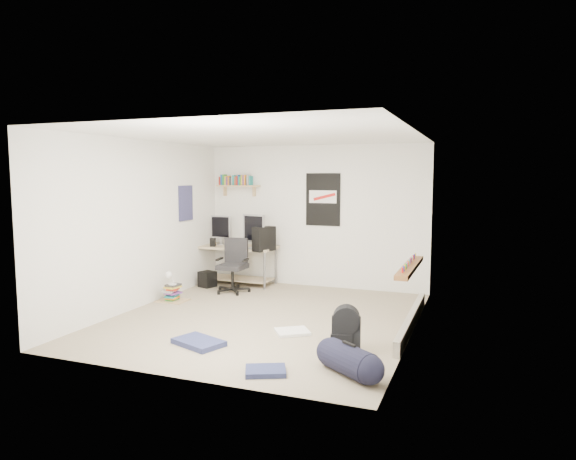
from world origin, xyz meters
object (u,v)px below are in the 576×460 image
(office_chair, at_px, (232,264))
(book_stack, at_px, (172,292))
(desk, at_px, (236,264))
(backpack, at_px, (346,335))
(duffel_bag, at_px, (349,361))

(office_chair, xyz_separation_m, book_stack, (-0.61, -0.89, -0.34))
(desk, distance_m, backpack, 4.01)
(desk, xyz_separation_m, backpack, (2.79, -2.87, -0.16))
(desk, xyz_separation_m, book_stack, (-0.36, -1.53, -0.21))
(office_chair, relative_size, duffel_bag, 1.54)
(duffel_bag, bearing_deg, office_chair, 169.63)
(desk, bearing_deg, backpack, -40.73)
(office_chair, distance_m, duffel_bag, 3.97)
(duffel_bag, height_order, book_stack, duffel_bag)
(desk, relative_size, office_chair, 1.59)
(office_chair, relative_size, backpack, 2.16)
(backpack, bearing_deg, book_stack, 143.56)
(office_chair, bearing_deg, backpack, -47.95)
(office_chair, xyz_separation_m, duffel_bag, (2.73, -2.85, -0.35))
(office_chair, distance_m, book_stack, 1.13)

